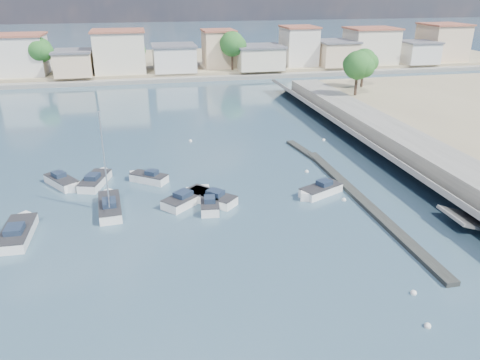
# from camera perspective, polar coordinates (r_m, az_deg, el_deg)

# --- Properties ---
(ground) EXTENTS (400.00, 400.00, 0.00)m
(ground) POSITION_cam_1_polar(r_m,az_deg,el_deg) (68.17, -1.88, 7.30)
(ground) COLOR #2D465A
(ground) RESTS_ON ground
(seawall_walkway) EXTENTS (5.00, 90.00, 1.80)m
(seawall_walkway) POSITION_cam_1_polar(r_m,az_deg,el_deg) (51.31, 24.92, 0.95)
(seawall_walkway) COLOR slate
(seawall_walkway) RESTS_ON ground
(breakwater) EXTENTS (2.00, 31.02, 0.35)m
(breakwater) POSITION_cam_1_polar(r_m,az_deg,el_deg) (45.45, 13.17, -1.12)
(breakwater) COLOR black
(breakwater) RESTS_ON ground
(far_shore_land) EXTENTS (160.00, 40.00, 1.40)m
(far_shore_land) POSITION_cam_1_polar(r_m,az_deg,el_deg) (118.54, -6.64, 14.09)
(far_shore_land) COLOR gray
(far_shore_land) RESTS_ON ground
(far_shore_quay) EXTENTS (160.00, 2.50, 0.80)m
(far_shore_quay) POSITION_cam_1_polar(r_m,az_deg,el_deg) (98.00, -5.28, 12.19)
(far_shore_quay) COLOR slate
(far_shore_quay) RESTS_ON ground
(far_town) EXTENTS (113.01, 12.80, 8.35)m
(far_town) POSITION_cam_1_polar(r_m,az_deg,el_deg) (104.88, 0.22, 15.47)
(far_town) COLOR beige
(far_town) RESTS_ON far_shore_land
(shore_trees) EXTENTS (74.56, 38.32, 7.92)m
(shore_trees) POSITION_cam_1_polar(r_m,az_deg,el_deg) (95.68, -0.03, 15.56)
(shore_trees) COLOR #38281E
(shore_trees) RESTS_ON ground
(motorboat_a) EXTENTS (2.20, 5.89, 1.48)m
(motorboat_a) POSITION_cam_1_polar(r_m,az_deg,el_deg) (40.27, -25.39, -5.73)
(motorboat_a) COLOR white
(motorboat_a) RESTS_ON ground
(motorboat_b) EXTENTS (2.00, 4.30, 1.48)m
(motorboat_b) POSITION_cam_1_polar(r_m,az_deg,el_deg) (41.05, -3.73, -2.87)
(motorboat_b) COLOR white
(motorboat_b) RESTS_ON ground
(motorboat_c) EXTENTS (4.53, 4.53, 1.48)m
(motorboat_c) POSITION_cam_1_polar(r_m,az_deg,el_deg) (42.13, -3.80, -2.17)
(motorboat_c) COLOR white
(motorboat_c) RESTS_ON ground
(motorboat_d) EXTENTS (4.64, 3.39, 1.48)m
(motorboat_d) POSITION_cam_1_polar(r_m,az_deg,el_deg) (44.00, 9.62, -1.34)
(motorboat_d) COLOR white
(motorboat_d) RESTS_ON ground
(motorboat_e) EXTENTS (3.13, 5.17, 1.48)m
(motorboat_e) POSITION_cam_1_polar(r_m,az_deg,el_deg) (47.89, -17.14, -0.04)
(motorboat_e) COLOR white
(motorboat_e) RESTS_ON ground
(motorboat_f) EXTENTS (3.86, 3.39, 1.48)m
(motorboat_f) POSITION_cam_1_polar(r_m,az_deg,el_deg) (47.24, -11.24, 0.25)
(motorboat_f) COLOR white
(motorboat_f) RESTS_ON ground
(motorboat_g) EXTENTS (3.76, 4.48, 1.48)m
(motorboat_g) POSITION_cam_1_polar(r_m,az_deg,el_deg) (48.42, -20.78, -0.28)
(motorboat_g) COLOR white
(motorboat_g) RESTS_ON ground
(motorboat_h) EXTENTS (4.89, 4.62, 1.48)m
(motorboat_h) POSITION_cam_1_polar(r_m,az_deg,el_deg) (42.24, -6.23, -2.20)
(motorboat_h) COLOR white
(motorboat_h) RESTS_ON ground
(sailboat) EXTENTS (2.21, 6.02, 9.00)m
(sailboat) POSITION_cam_1_polar(r_m,az_deg,el_deg) (42.05, -15.60, -3.00)
(sailboat) COLOR white
(sailboat) RESTS_ON ground
(mooring_buoys) EXTENTS (16.81, 37.59, 0.41)m
(mooring_buoys) POSITION_cam_1_polar(r_m,az_deg,el_deg) (44.64, 9.12, -1.40)
(mooring_buoys) COLOR white
(mooring_buoys) RESTS_ON ground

